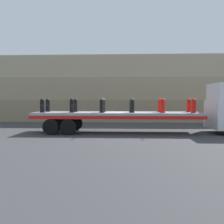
# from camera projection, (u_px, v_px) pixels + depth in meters

# --- Properties ---
(ground_plane) EXTENTS (120.00, 120.00, 0.00)m
(ground_plane) POSITION_uv_depth(u_px,v_px,m) (117.00, 133.00, 15.88)
(ground_plane) COLOR #38383A
(rock_cliff) EXTENTS (60.00, 3.30, 6.25)m
(rock_cliff) POSITION_uv_depth(u_px,v_px,m) (120.00, 89.00, 24.28)
(rock_cliff) COLOR gray
(rock_cliff) RESTS_ON ground_plane
(flatbed_trailer) EXTENTS (10.47, 2.62, 1.30)m
(flatbed_trailer) POSITION_uv_depth(u_px,v_px,m) (107.00, 116.00, 15.86)
(flatbed_trailer) COLOR gray
(flatbed_trailer) RESTS_ON ground_plane
(fire_hydrant_black_near_0) EXTENTS (0.34, 0.53, 0.87)m
(fire_hydrant_black_near_0) POSITION_uv_depth(u_px,v_px,m) (42.00, 106.00, 15.46)
(fire_hydrant_black_near_0) COLOR black
(fire_hydrant_black_near_0) RESTS_ON flatbed_trailer
(fire_hydrant_black_far_0) EXTENTS (0.34, 0.53, 0.87)m
(fire_hydrant_black_far_0) POSITION_uv_depth(u_px,v_px,m) (48.00, 105.00, 16.57)
(fire_hydrant_black_far_0) COLOR black
(fire_hydrant_black_far_0) RESTS_ON flatbed_trailer
(fire_hydrant_black_near_1) EXTENTS (0.34, 0.53, 0.87)m
(fire_hydrant_black_near_1) POSITION_uv_depth(u_px,v_px,m) (72.00, 106.00, 15.37)
(fire_hydrant_black_near_1) COLOR black
(fire_hydrant_black_near_1) RESTS_ON flatbed_trailer
(fire_hydrant_black_far_1) EXTENTS (0.34, 0.53, 0.87)m
(fire_hydrant_black_far_1) POSITION_uv_depth(u_px,v_px,m) (75.00, 105.00, 16.48)
(fire_hydrant_black_far_1) COLOR black
(fire_hydrant_black_far_1) RESTS_ON flatbed_trailer
(fire_hydrant_black_near_2) EXTENTS (0.34, 0.53, 0.87)m
(fire_hydrant_black_near_2) POSITION_uv_depth(u_px,v_px,m) (102.00, 106.00, 15.28)
(fire_hydrant_black_near_2) COLOR black
(fire_hydrant_black_near_2) RESTS_ON flatbed_trailer
(fire_hydrant_black_far_2) EXTENTS (0.34, 0.53, 0.87)m
(fire_hydrant_black_far_2) POSITION_uv_depth(u_px,v_px,m) (103.00, 105.00, 16.39)
(fire_hydrant_black_far_2) COLOR black
(fire_hydrant_black_far_2) RESTS_ON flatbed_trailer
(fire_hydrant_black_near_3) EXTENTS (0.34, 0.53, 0.87)m
(fire_hydrant_black_near_3) POSITION_uv_depth(u_px,v_px,m) (132.00, 106.00, 15.20)
(fire_hydrant_black_near_3) COLOR black
(fire_hydrant_black_near_3) RESTS_ON flatbed_trailer
(fire_hydrant_black_far_3) EXTENTS (0.34, 0.53, 0.87)m
(fire_hydrant_black_far_3) POSITION_uv_depth(u_px,v_px,m) (131.00, 105.00, 16.30)
(fire_hydrant_black_far_3) COLOR black
(fire_hydrant_black_far_3) RESTS_ON flatbed_trailer
(fire_hydrant_red_near_4) EXTENTS (0.34, 0.53, 0.87)m
(fire_hydrant_red_near_4) POSITION_uv_depth(u_px,v_px,m) (163.00, 106.00, 15.11)
(fire_hydrant_red_near_4) COLOR red
(fire_hydrant_red_near_4) RESTS_ON flatbed_trailer
(fire_hydrant_red_far_4) EXTENTS (0.34, 0.53, 0.87)m
(fire_hydrant_red_far_4) POSITION_uv_depth(u_px,v_px,m) (160.00, 105.00, 16.22)
(fire_hydrant_red_far_4) COLOR red
(fire_hydrant_red_far_4) RESTS_ON flatbed_trailer
(fire_hydrant_red_near_5) EXTENTS (0.34, 0.53, 0.87)m
(fire_hydrant_red_near_5) POSITION_uv_depth(u_px,v_px,m) (194.00, 106.00, 15.02)
(fire_hydrant_red_near_5) COLOR red
(fire_hydrant_red_near_5) RESTS_ON flatbed_trailer
(fire_hydrant_red_far_5) EXTENTS (0.34, 0.53, 0.87)m
(fire_hydrant_red_far_5) POSITION_uv_depth(u_px,v_px,m) (189.00, 105.00, 16.13)
(fire_hydrant_red_far_5) COLOR red
(fire_hydrant_red_far_5) RESTS_ON flatbed_trailer
(cargo_strap_rear) EXTENTS (0.05, 2.72, 0.01)m
(cargo_strap_rear) POSITION_uv_depth(u_px,v_px,m) (103.00, 98.00, 15.82)
(cargo_strap_rear) COLOR yellow
(cargo_strap_rear) RESTS_ON fire_hydrant_black_near_2
(cargo_strap_middle) EXTENTS (0.05, 2.72, 0.01)m
(cargo_strap_middle) POSITION_uv_depth(u_px,v_px,m) (161.00, 98.00, 15.64)
(cargo_strap_middle) COLOR yellow
(cargo_strap_middle) RESTS_ON fire_hydrant_red_near_4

